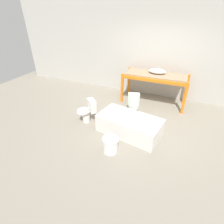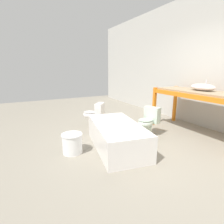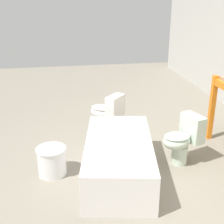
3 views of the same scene
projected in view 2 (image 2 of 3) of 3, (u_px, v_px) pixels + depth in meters
name	position (u px, v px, depth m)	size (l,w,h in m)	color
ground_plane	(144.00, 144.00, 3.40)	(12.00, 12.00, 0.00)	gray
warehouse_wall_rear	(218.00, 60.00, 3.91)	(10.80, 0.08, 3.20)	beige
shelving_rack	(198.00, 97.00, 3.73)	(1.98, 0.81, 0.96)	orange
sink_basin	(203.00, 87.00, 3.69)	(0.53, 0.34, 0.23)	silver
bathtub_main	(117.00, 134.00, 3.18)	(1.63, 1.03, 0.46)	white
toilet_near	(94.00, 115.00, 4.24)	(0.57, 0.58, 0.62)	white
toilet_far	(148.00, 121.00, 3.68)	(0.45, 0.57, 0.62)	silver
bucket_white	(72.00, 143.00, 2.99)	(0.36, 0.36, 0.34)	white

